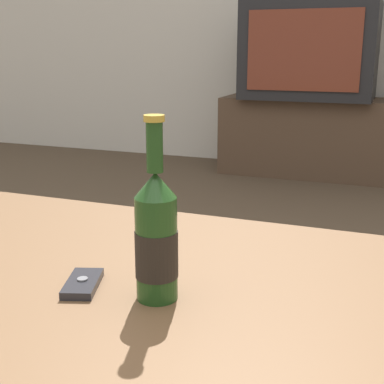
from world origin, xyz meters
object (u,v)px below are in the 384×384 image
at_px(cell_phone, 83,283).
at_px(beer_bottle, 156,237).
at_px(television, 311,50).
at_px(tv_stand, 306,136).

bearing_deg(cell_phone, beer_bottle, -14.29).
bearing_deg(television, tv_stand, 90.00).
xyz_separation_m(beer_bottle, cell_phone, (-0.14, -0.01, -0.10)).
height_order(television, cell_phone, television).
relative_size(television, beer_bottle, 2.65).
bearing_deg(television, beer_bottle, -85.88).
bearing_deg(beer_bottle, cell_phone, -175.67).
relative_size(beer_bottle, cell_phone, 2.59).
height_order(beer_bottle, cell_phone, beer_bottle).
relative_size(television, cell_phone, 6.87).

